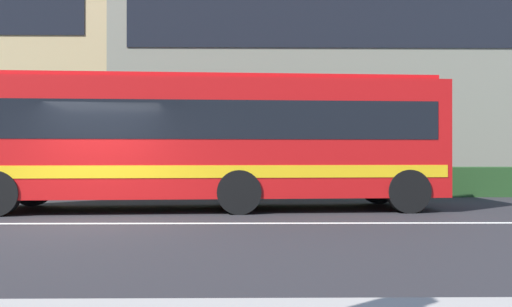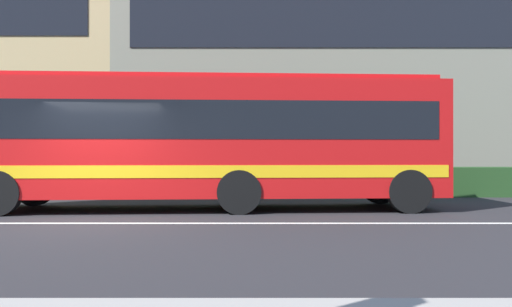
# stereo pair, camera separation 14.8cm
# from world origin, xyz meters

# --- Properties ---
(ground_plane) EXTENTS (160.00, 160.00, 0.00)m
(ground_plane) POSITION_xyz_m (0.00, 0.00, 0.00)
(ground_plane) COLOR #252427
(lane_centre_line) EXTENTS (60.00, 0.16, 0.01)m
(lane_centre_line) POSITION_xyz_m (0.00, 0.00, 0.00)
(lane_centre_line) COLOR silver
(lane_centre_line) RESTS_ON ground_plane
(hedge_row_far) EXTENTS (23.46, 1.10, 0.93)m
(hedge_row_far) POSITION_xyz_m (3.42, 6.75, 0.47)
(hedge_row_far) COLOR #22461F
(hedge_row_far) RESTS_ON ground_plane
(apartment_block_right) EXTENTS (19.40, 11.78, 11.39)m
(apartment_block_right) POSITION_xyz_m (7.45, 16.01, 5.70)
(apartment_block_right) COLOR gray
(apartment_block_right) RESTS_ON ground_plane
(transit_bus) EXTENTS (11.33, 3.21, 3.21)m
(transit_bus) POSITION_xyz_m (2.25, 2.68, 1.77)
(transit_bus) COLOR red
(transit_bus) RESTS_ON ground_plane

